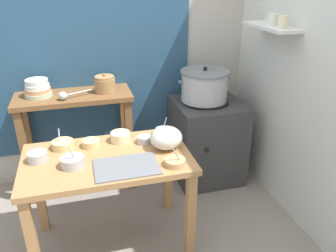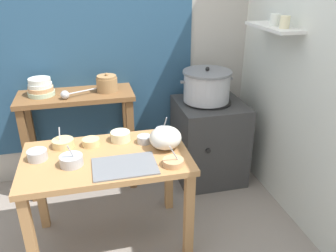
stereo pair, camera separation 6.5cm
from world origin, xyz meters
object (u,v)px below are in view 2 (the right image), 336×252
object	(u,v)px
prep_table	(107,170)
steamer_pot	(207,86)
bowl_stack_enamel	(41,88)
prep_bowl_7	(163,132)
clay_pot	(106,84)
back_shelf_table	(78,118)
prep_bowl_6	(120,136)
serving_tray	(125,166)
prep_bowl_5	(91,142)
plastic_bag	(165,138)
ladle	(67,94)
prep_bowl_1	(63,143)
prep_bowl_4	(37,155)
prep_bowl_0	(173,162)
prep_bowl_2	(71,160)
stove_block	(209,140)
prep_bowl_3	(144,139)

from	to	relation	value
prep_table	steamer_pot	size ratio (longest dim) A/B	2.30
bowl_stack_enamel	prep_bowl_7	distance (m)	1.11
clay_pot	prep_bowl_7	bearing A→B (deg)	-59.42
back_shelf_table	prep_bowl_6	bearing A→B (deg)	-63.26
prep_table	serving_tray	distance (m)	0.23
prep_bowl_5	steamer_pot	bearing A→B (deg)	26.60
prep_table	plastic_bag	world-z (taller)	plastic_bag
plastic_bag	prep_bowl_6	size ratio (longest dim) A/B	1.56
prep_table	bowl_stack_enamel	size ratio (longest dim) A/B	5.08
steamer_pot	prep_bowl_6	bearing A→B (deg)	-149.30
clay_pot	serving_tray	xyz separation A→B (m)	(0.02, -0.97, -0.24)
ladle	plastic_bag	world-z (taller)	ladle
back_shelf_table	clay_pot	bearing A→B (deg)	0.00
prep_bowl_1	prep_bowl_4	distance (m)	0.21
prep_bowl_1	prep_bowl_7	xyz separation A→B (m)	(0.71, 0.00, 0.00)
bowl_stack_enamel	prep_bowl_5	xyz separation A→B (m)	(0.36, -0.65, -0.22)
back_shelf_table	ladle	bearing A→B (deg)	-120.05
prep_bowl_0	prep_bowl_4	world-z (taller)	prep_bowl_0
prep_table	bowl_stack_enamel	bearing A→B (deg)	118.62
bowl_stack_enamel	plastic_bag	size ratio (longest dim) A/B	0.98
prep_table	prep_bowl_7	bearing A→B (deg)	24.95
prep_bowl_0	prep_bowl_5	bearing A→B (deg)	141.35
prep_bowl_2	prep_bowl_6	size ratio (longest dim) A/B	1.10
prep_bowl_0	ladle	bearing A→B (deg)	125.44
prep_table	stove_block	world-z (taller)	stove_block
prep_bowl_7	back_shelf_table	bearing A→B (deg)	135.89
prep_bowl_4	prep_bowl_7	world-z (taller)	prep_bowl_7
steamer_pot	serving_tray	size ratio (longest dim) A/B	1.19
prep_bowl_2	prep_bowl_5	distance (m)	0.27
clay_pot	prep_bowl_1	xyz separation A→B (m)	(-0.36, -0.60, -0.22)
back_shelf_table	stove_block	bearing A→B (deg)	-6.36
plastic_bag	prep_bowl_3	world-z (taller)	plastic_bag
prep_bowl_0	prep_bowl_7	size ratio (longest dim) A/B	1.05
plastic_bag	ladle	bearing A→B (deg)	133.74
prep_table	clay_pot	xyz separation A→B (m)	(0.08, 0.80, 0.36)
steamer_pot	plastic_bag	size ratio (longest dim) A/B	2.16
prep_bowl_4	prep_bowl_2	bearing A→B (deg)	-30.25
prep_bowl_7	clay_pot	bearing A→B (deg)	120.58
bowl_stack_enamel	prep_bowl_0	world-z (taller)	bowl_stack_enamel
plastic_bag	prep_bowl_5	distance (m)	0.53
serving_tray	prep_bowl_7	xyz separation A→B (m)	(0.33, 0.37, 0.03)
bowl_stack_enamel	prep_bowl_1	size ratio (longest dim) A/B	1.46
plastic_bag	prep_bowl_1	size ratio (longest dim) A/B	1.49
prep_bowl_4	prep_bowl_6	distance (m)	0.57
back_shelf_table	clay_pot	xyz separation A→B (m)	(0.26, 0.00, 0.29)
serving_tray	prep_bowl_2	size ratio (longest dim) A/B	2.56
prep_bowl_4	prep_bowl_5	bearing A→B (deg)	18.64
clay_pot	prep_bowl_3	size ratio (longest dim) A/B	1.75
serving_tray	prep_bowl_4	world-z (taller)	prep_bowl_4
prep_bowl_3	prep_bowl_5	size ratio (longest dim) A/B	0.84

